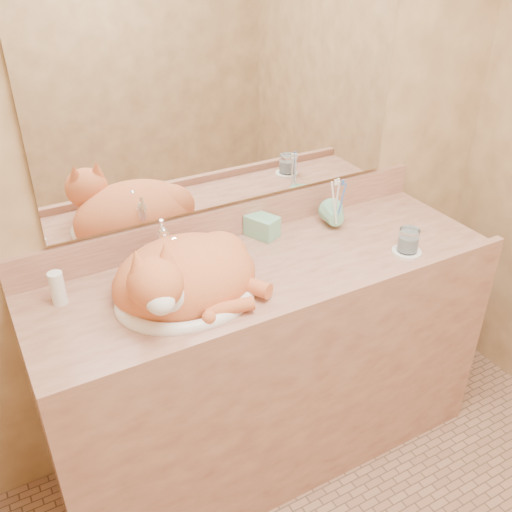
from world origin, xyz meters
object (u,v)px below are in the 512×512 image
vanity_counter (268,364)px  sink_basin (186,279)px  toothbrush_cup (336,221)px  water_glass (408,240)px  cat (183,275)px  soap_dispenser (275,219)px

vanity_counter → sink_basin: size_ratio=3.65×
toothbrush_cup → water_glass: 0.28m
sink_basin → cat: (-0.00, 0.01, 0.01)m
cat → water_glass: size_ratio=5.53×
toothbrush_cup → cat: bearing=-170.1°
cat → vanity_counter: bearing=3.9°
vanity_counter → sink_basin: (-0.31, -0.02, 0.49)m
vanity_counter → soap_dispenser: soap_dispenser is taller
vanity_counter → water_glass: bearing=-17.3°
sink_basin → cat: size_ratio=0.96×
toothbrush_cup → soap_dispenser: bearing=166.8°
cat → water_glass: cat is taller
cat → water_glass: (0.78, -0.13, -0.03)m
soap_dispenser → toothbrush_cup: size_ratio=1.79×
soap_dispenser → water_glass: (0.36, -0.30, -0.04)m
toothbrush_cup → water_glass: (0.12, -0.25, 0.01)m
cat → soap_dispenser: bearing=23.3°
sink_basin → toothbrush_cup: 0.66m
cat → soap_dispenser: (0.42, 0.17, 0.01)m
sink_basin → water_glass: 0.79m
cat → toothbrush_cup: size_ratio=4.73×
water_glass → toothbrush_cup: bearing=116.7°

